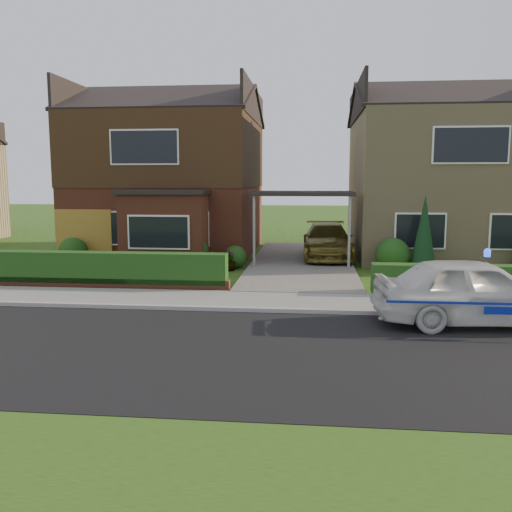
# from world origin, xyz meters

# --- Properties ---
(ground) EXTENTS (120.00, 120.00, 0.00)m
(ground) POSITION_xyz_m (0.00, 0.00, 0.00)
(ground) COLOR #234612
(ground) RESTS_ON ground
(road) EXTENTS (60.00, 6.00, 0.02)m
(road) POSITION_xyz_m (0.00, 0.00, 0.00)
(road) COLOR black
(road) RESTS_ON ground
(kerb) EXTENTS (60.00, 0.16, 0.12)m
(kerb) POSITION_xyz_m (0.00, 3.05, 0.06)
(kerb) COLOR #9E9993
(kerb) RESTS_ON ground
(sidewalk) EXTENTS (60.00, 2.00, 0.10)m
(sidewalk) POSITION_xyz_m (0.00, 4.10, 0.05)
(sidewalk) COLOR slate
(sidewalk) RESTS_ON ground
(driveway) EXTENTS (3.80, 12.00, 0.12)m
(driveway) POSITION_xyz_m (0.00, 11.00, 0.06)
(driveway) COLOR #666059
(driveway) RESTS_ON ground
(house_left) EXTENTS (7.50, 9.53, 7.25)m
(house_left) POSITION_xyz_m (-5.78, 13.90, 3.81)
(house_left) COLOR brown
(house_left) RESTS_ON ground
(house_right) EXTENTS (7.50, 8.06, 7.25)m
(house_right) POSITION_xyz_m (5.80, 13.99, 3.66)
(house_right) COLOR tan
(house_right) RESTS_ON ground
(carport_link) EXTENTS (3.80, 3.00, 2.77)m
(carport_link) POSITION_xyz_m (0.00, 10.95, 2.66)
(carport_link) COLOR black
(carport_link) RESTS_ON ground
(garage_door) EXTENTS (2.20, 0.10, 2.10)m
(garage_door) POSITION_xyz_m (-8.25, 9.96, 1.05)
(garage_door) COLOR brown
(garage_door) RESTS_ON ground
(dwarf_wall) EXTENTS (7.70, 0.25, 0.36)m
(dwarf_wall) POSITION_xyz_m (-5.80, 5.30, 0.18)
(dwarf_wall) COLOR brown
(dwarf_wall) RESTS_ON ground
(hedge_left) EXTENTS (7.50, 0.55, 0.90)m
(hedge_left) POSITION_xyz_m (-5.80, 5.45, 0.00)
(hedge_left) COLOR #163511
(hedge_left) RESTS_ON ground
(hedge_right) EXTENTS (7.50, 0.55, 0.80)m
(hedge_right) POSITION_xyz_m (5.80, 5.35, 0.00)
(hedge_right) COLOR #163511
(hedge_right) RESTS_ON ground
(shrub_left_far) EXTENTS (1.08, 1.08, 1.08)m
(shrub_left_far) POSITION_xyz_m (-8.50, 9.50, 0.54)
(shrub_left_far) COLOR #163511
(shrub_left_far) RESTS_ON ground
(shrub_left_mid) EXTENTS (1.32, 1.32, 1.32)m
(shrub_left_mid) POSITION_xyz_m (-4.00, 9.30, 0.66)
(shrub_left_mid) COLOR #163511
(shrub_left_mid) RESTS_ON ground
(shrub_left_near) EXTENTS (0.84, 0.84, 0.84)m
(shrub_left_near) POSITION_xyz_m (-2.40, 9.60, 0.42)
(shrub_left_near) COLOR #163511
(shrub_left_near) RESTS_ON ground
(shrub_right_near) EXTENTS (1.20, 1.20, 1.20)m
(shrub_right_near) POSITION_xyz_m (3.20, 9.40, 0.60)
(shrub_right_near) COLOR #163511
(shrub_right_near) RESTS_ON ground
(conifer_a) EXTENTS (0.90, 0.90, 2.60)m
(conifer_a) POSITION_xyz_m (4.20, 9.20, 1.30)
(conifer_a) COLOR black
(conifer_a) RESTS_ON ground
(police_car) EXTENTS (4.07, 4.56, 1.67)m
(police_car) POSITION_xyz_m (3.98, 2.40, 0.75)
(police_car) COLOR silver
(police_car) RESTS_ON ground
(driveway_car) EXTENTS (1.99, 4.71, 1.36)m
(driveway_car) POSITION_xyz_m (1.00, 11.91, 0.80)
(driveway_car) COLOR olive
(driveway_car) RESTS_ON driveway
(potted_plant_a) EXTENTS (0.46, 0.38, 0.75)m
(potted_plant_a) POSITION_xyz_m (-3.05, 8.27, 0.37)
(potted_plant_a) COLOR gray
(potted_plant_a) RESTS_ON ground
(potted_plant_b) EXTENTS (0.47, 0.45, 0.67)m
(potted_plant_b) POSITION_xyz_m (-2.50, 6.16, 0.34)
(potted_plant_b) COLOR gray
(potted_plant_b) RESTS_ON ground
(potted_plant_c) EXTENTS (0.45, 0.45, 0.77)m
(potted_plant_c) POSITION_xyz_m (-2.50, 9.00, 0.38)
(potted_plant_c) COLOR gray
(potted_plant_c) RESTS_ON ground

